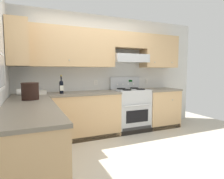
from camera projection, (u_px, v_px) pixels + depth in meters
ground_plane at (122, 160)px, 2.87m from camera, size 7.04×7.04×0.00m
wall_back at (107, 65)px, 4.28m from camera, size 4.68×0.57×2.55m
counter_back_run at (100, 113)px, 4.00m from camera, size 3.60×0.65×0.91m
counter_left_run at (31, 144)px, 2.33m from camera, size 0.63×1.91×0.91m
stove at (131, 109)px, 4.31m from camera, size 0.76×0.62×1.20m
wine_bottle at (61, 86)px, 3.59m from camera, size 0.07×0.08×0.35m
bowl at (38, 93)px, 3.55m from camera, size 0.30×0.25×0.06m
bucket at (30, 91)px, 2.83m from camera, size 0.26×0.26×0.25m
paper_towel_roll at (21, 92)px, 3.36m from camera, size 0.13×0.11×0.11m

